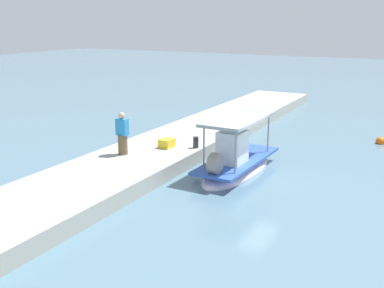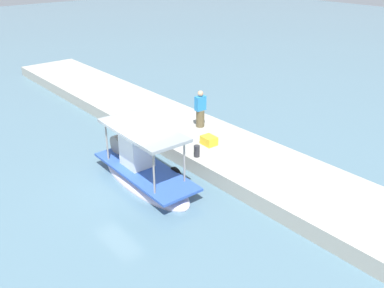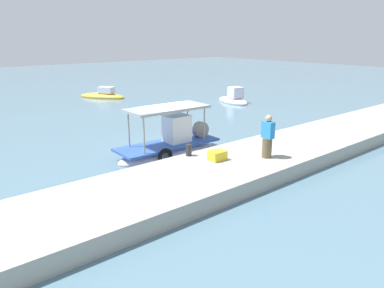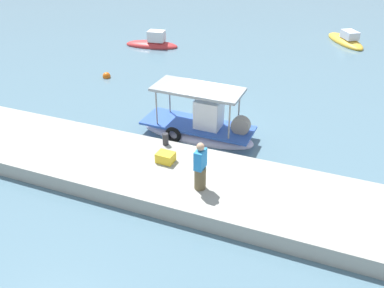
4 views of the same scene
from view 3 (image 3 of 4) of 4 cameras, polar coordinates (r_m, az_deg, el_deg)
ground_plane at (r=17.87m, az=-3.65°, el=-1.09°), size 120.00×120.00×0.00m
dock_quay at (r=14.74m, az=6.11°, el=-3.76°), size 36.00×3.85×0.61m
main_fishing_boat at (r=17.26m, az=-3.45°, el=-0.27°), size 5.24×1.91×2.63m
fisherman_near_bollard at (r=15.05m, az=11.67°, el=0.85°), size 0.41×0.51×1.77m
mooring_bollard at (r=15.11m, az=-0.51°, el=-0.94°), size 0.24×0.24×0.49m
cargo_crate at (r=14.64m, az=3.96°, el=-1.78°), size 0.67×0.54×0.38m
moored_boat_near at (r=34.58m, az=-13.70°, el=7.32°), size 3.61×4.49×1.25m
moored_boat_far at (r=31.30m, az=6.47°, el=6.89°), size 2.36×3.81×1.58m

